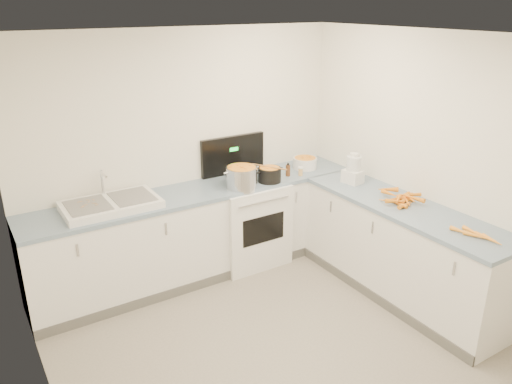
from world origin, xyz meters
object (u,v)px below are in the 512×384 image
sink (111,204)px  extract_bottle (288,171)px  mixing_bowl (305,163)px  spice_jar (301,172)px  black_pot (270,176)px  steel_pot (242,178)px  food_processor (353,170)px  stove (247,220)px

sink → extract_bottle: size_ratio=6.94×
extract_bottle → sink: bearing=176.1°
mixing_bowl → spice_jar: mixing_bowl is taller
sink → extract_bottle: sink is taller
black_pot → extract_bottle: bearing=9.3°
steel_pot → black_pot: steel_pot is taller
extract_bottle → food_processor: bearing=-50.4°
black_pot → food_processor: 0.87m
stove → sink: 1.54m
mixing_bowl → extract_bottle: bearing=-160.2°
mixing_bowl → spice_jar: (-0.19, -0.18, -0.02)m
extract_bottle → spice_jar: bearing=-26.8°
sink → mixing_bowl: bearing=-0.4°
stove → mixing_bowl: stove is taller
mixing_bowl → food_processor: bearing=-78.9°
food_processor → sink: bearing=164.2°
steel_pot → extract_bottle: steel_pot is taller
steel_pot → black_pot: 0.34m
sink → food_processor: 2.45m
steel_pot → mixing_bowl: bearing=9.2°
sink → steel_pot: 1.31m
food_processor → extract_bottle: bearing=129.6°
sink → mixing_bowl: sink is taller
stove → black_pot: stove is taller
mixing_bowl → food_processor: size_ratio=0.84×
stove → food_processor: stove is taller
spice_jar → food_processor: 0.58m
black_pot → extract_bottle: size_ratio=1.95×
black_pot → steel_pot: bearing=178.6°
black_pot → spice_jar: (0.39, -0.02, -0.03)m
stove → extract_bottle: size_ratio=10.97×
black_pot → spice_jar: bearing=-2.8°
stove → food_processor: size_ratio=4.22×
black_pot → spice_jar: 0.39m
mixing_bowl → food_processor: (0.13, -0.65, 0.08)m
sink → mixing_bowl: 2.22m
sink → mixing_bowl: size_ratio=3.18×
stove → steel_pot: (-0.15, -0.15, 0.56)m
spice_jar → stove: bearing=163.1°
extract_bottle → spice_jar: (0.12, -0.06, -0.02)m
extract_bottle → food_processor: (0.45, -0.54, 0.08)m
steel_pot → extract_bottle: size_ratio=2.59×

